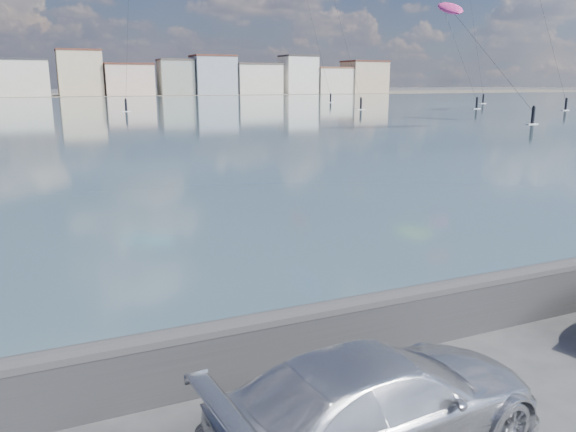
% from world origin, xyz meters
% --- Properties ---
extents(bay_water, '(500.00, 177.00, 0.00)m').
position_xyz_m(bay_water, '(0.00, 91.50, 0.01)').
color(bay_water, '#32505C').
rests_on(bay_water, ground).
extents(far_shore_strip, '(500.00, 60.00, 0.00)m').
position_xyz_m(far_shore_strip, '(0.00, 200.00, 0.01)').
color(far_shore_strip, '#4C473D').
rests_on(far_shore_strip, ground).
extents(seawall, '(400.00, 0.36, 1.08)m').
position_xyz_m(seawall, '(0.00, 2.70, 0.58)').
color(seawall, '#28282B').
rests_on(seawall, ground).
extents(far_buildings, '(240.79, 13.26, 14.60)m').
position_xyz_m(far_buildings, '(1.31, 186.00, 6.03)').
color(far_buildings, '#B7C6BC').
rests_on(far_buildings, ground).
extents(car_silver, '(4.64, 2.23, 1.30)m').
position_xyz_m(car_silver, '(0.70, 0.53, 0.65)').
color(car_silver, silver).
rests_on(car_silver, ground).
extents(kitesurfer_1, '(7.09, 14.43, 14.10)m').
position_xyz_m(kitesurfer_1, '(41.92, 49.86, 12.40)').
color(kitesurfer_1, '#E5338C').
rests_on(kitesurfer_1, ground).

